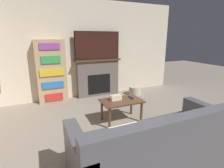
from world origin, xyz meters
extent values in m
cube|color=beige|center=(0.00, 4.05, 1.35)|extent=(5.65, 0.06, 2.70)
cube|color=#605651|center=(0.26, 3.91, 0.52)|extent=(1.24, 0.22, 1.04)
cube|color=black|center=(0.26, 3.79, 0.37)|extent=(0.68, 0.01, 0.57)
cube|color=#4C331E|center=(0.26, 3.89, 1.06)|extent=(1.34, 0.28, 0.04)
cube|color=black|center=(0.26, 3.89, 1.47)|extent=(1.31, 0.03, 0.77)
cube|color=#331914|center=(0.26, 3.87, 1.47)|extent=(1.27, 0.01, 0.74)
cube|color=#4C4C51|center=(-0.09, 0.75, 0.23)|extent=(2.17, 0.91, 0.45)
cube|color=#4C4C51|center=(-0.09, 0.37, 0.67)|extent=(2.17, 0.16, 0.43)
cube|color=#4C4C51|center=(-1.09, 0.75, 0.35)|extent=(0.16, 0.91, 0.69)
cube|color=#4C4C51|center=(0.92, 0.75, 0.35)|extent=(0.16, 0.91, 0.69)
cube|color=silver|center=(-0.58, 0.65, 0.59)|extent=(0.36, 0.14, 0.28)
cube|color=brown|center=(0.13, 2.11, 0.44)|extent=(0.83, 0.52, 0.03)
cylinder|color=brown|center=(-0.23, 1.91, 0.21)|extent=(0.05, 0.05, 0.42)
cylinder|color=brown|center=(0.48, 1.91, 0.21)|extent=(0.05, 0.05, 0.42)
cylinder|color=brown|center=(-0.23, 2.31, 0.21)|extent=(0.05, 0.05, 0.42)
cylinder|color=brown|center=(0.48, 2.31, 0.21)|extent=(0.05, 0.05, 0.42)
cube|color=beige|center=(0.03, 2.17, 0.50)|extent=(0.22, 0.12, 0.10)
cube|color=black|center=(0.37, 2.15, 0.46)|extent=(0.04, 0.15, 0.02)
cube|color=tan|center=(-1.03, 3.89, 0.82)|extent=(0.74, 0.26, 1.64)
cube|color=red|center=(-1.03, 3.74, 0.16)|extent=(0.45, 0.03, 0.19)
cube|color=#2D70B7|center=(-1.03, 3.74, 0.49)|extent=(0.54, 0.03, 0.17)
cube|color=gold|center=(-1.03, 3.74, 0.82)|extent=(0.59, 0.03, 0.18)
cube|color=green|center=(-1.03, 3.74, 1.15)|extent=(0.46, 0.03, 0.19)
cube|color=purple|center=(-1.03, 3.74, 1.48)|extent=(0.49, 0.03, 0.16)
cylinder|color=#BCB29E|center=(1.30, 3.49, 0.12)|extent=(0.37, 0.37, 0.24)
camera|label=1|loc=(-1.42, -0.86, 1.69)|focal=28.00mm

